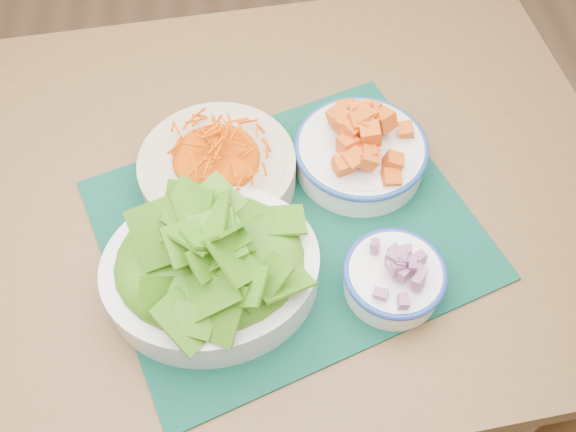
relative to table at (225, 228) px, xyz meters
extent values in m
plane|color=#99704A|center=(-0.08, 0.31, -0.65)|extent=(4.00, 4.00, 0.00)
cube|color=brown|center=(0.00, 0.00, 0.08)|extent=(1.26, 0.90, 0.04)
cylinder|color=brown|center=(0.57, -0.30, -0.30)|extent=(0.06, 0.06, 0.71)
cylinder|color=brown|center=(0.51, 0.38, -0.30)|extent=(0.06, 0.06, 0.71)
cube|color=#042C22|center=(0.09, -0.08, 0.10)|extent=(0.60, 0.55, 0.00)
cylinder|color=#C8B795|center=(0.00, 0.02, 0.13)|extent=(0.28, 0.28, 0.05)
ellipsoid|color=#F65A00|center=(0.00, 0.02, 0.17)|extent=(0.20, 0.20, 0.04)
cylinder|color=silver|center=(0.21, 0.02, 0.13)|extent=(0.21, 0.21, 0.05)
torus|color=navy|center=(0.21, 0.02, 0.15)|extent=(0.20, 0.20, 0.01)
ellipsoid|color=orange|center=(0.21, 0.02, 0.18)|extent=(0.17, 0.17, 0.05)
ellipsoid|color=#266409|center=(-0.01, -0.15, 0.19)|extent=(0.25, 0.21, 0.06)
cylinder|color=white|center=(0.22, -0.19, 0.12)|extent=(0.17, 0.17, 0.04)
torus|color=#203C94|center=(0.22, -0.19, 0.14)|extent=(0.13, 0.13, 0.01)
ellipsoid|color=#6B0C47|center=(0.22, -0.19, 0.16)|extent=(0.11, 0.11, 0.02)
camera|label=1|loc=(0.04, -0.56, 0.86)|focal=40.00mm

